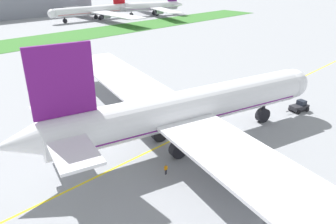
# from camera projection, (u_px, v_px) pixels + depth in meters

# --- Properties ---
(ground_plane) EXTENTS (600.00, 600.00, 0.00)m
(ground_plane) POSITION_uv_depth(u_px,v_px,m) (178.00, 143.00, 54.01)
(ground_plane) COLOR gray
(ground_plane) RESTS_ON ground
(apron_taxi_line) EXTENTS (280.00, 0.36, 0.01)m
(apron_taxi_line) POSITION_uv_depth(u_px,v_px,m) (173.00, 140.00, 54.85)
(apron_taxi_line) COLOR yellow
(apron_taxi_line) RESTS_ON ground
(airliner_foreground) EXTENTS (53.21, 85.14, 18.41)m
(airliner_foreground) POSITION_uv_depth(u_px,v_px,m) (184.00, 109.00, 50.96)
(airliner_foreground) COLOR white
(airliner_foreground) RESTS_ON ground
(pushback_tug) EXTENTS (5.61, 3.22, 2.18)m
(pushback_tug) POSITION_uv_depth(u_px,v_px,m) (299.00, 106.00, 65.68)
(pushback_tug) COLOR #26262B
(pushback_tug) RESTS_ON ground
(ground_crew_marshaller_front) EXTENTS (0.56, 0.28, 1.61)m
(ground_crew_marshaller_front) POSITION_uv_depth(u_px,v_px,m) (166.00, 168.00, 45.26)
(ground_crew_marshaller_front) COLOR black
(ground_crew_marshaller_front) RESTS_ON ground
(service_truck_fuel_bowser) EXTENTS (5.57, 4.36, 2.74)m
(service_truck_fuel_bowser) POSITION_uv_depth(u_px,v_px,m) (45.00, 66.00, 90.74)
(service_truck_fuel_bowser) COLOR black
(service_truck_fuel_bowser) RESTS_ON ground
(parked_airliner_far_centre) EXTENTS (51.68, 83.22, 15.27)m
(parked_airliner_far_centre) POSITION_uv_depth(u_px,v_px,m) (93.00, 10.00, 181.23)
(parked_airliner_far_centre) COLOR white
(parked_airliner_far_centre) RESTS_ON ground
(parked_airliner_far_right) EXTENTS (40.72, 64.41, 15.82)m
(parked_airliner_far_right) POSITION_uv_depth(u_px,v_px,m) (152.00, 7.00, 198.19)
(parked_airliner_far_right) COLOR white
(parked_airliner_far_right) RESTS_ON ground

